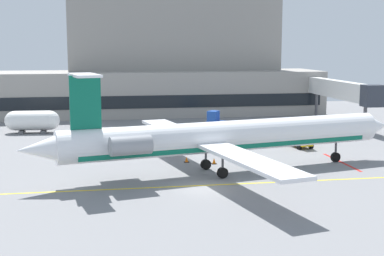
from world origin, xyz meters
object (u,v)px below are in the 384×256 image
(regional_jet, at_px, (223,137))
(fuel_tank, at_px, (32,121))
(baggage_tug, at_px, (301,140))
(pushback_tractor, at_px, (217,120))

(regional_jet, height_order, fuel_tank, regional_jet)
(regional_jet, relative_size, baggage_tug, 10.14)
(pushback_tractor, height_order, fuel_tank, fuel_tank)
(regional_jet, bearing_deg, baggage_tug, 42.39)
(baggage_tug, relative_size, fuel_tank, 0.50)
(baggage_tug, distance_m, fuel_tank, 32.97)
(baggage_tug, bearing_deg, pushback_tractor, 111.24)
(fuel_tank, bearing_deg, regional_jet, -53.24)
(regional_jet, xyz_separation_m, fuel_tank, (-18.58, 24.87, -1.57))
(pushback_tractor, distance_m, fuel_tank, 23.45)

